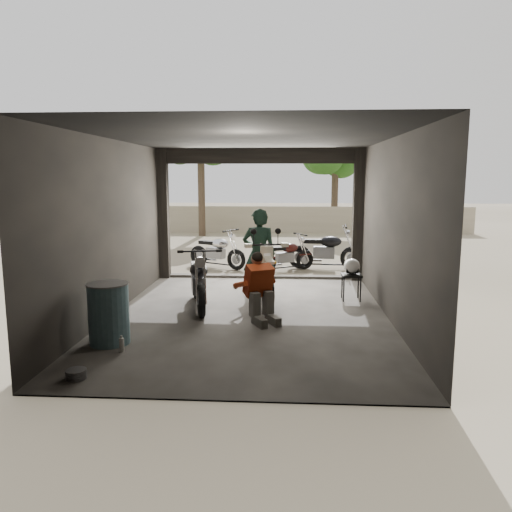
# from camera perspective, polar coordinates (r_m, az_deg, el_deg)

# --- Properties ---
(ground) EXTENTS (80.00, 80.00, 0.00)m
(ground) POSITION_cam_1_polar(r_m,az_deg,el_deg) (9.17, -0.78, -6.95)
(ground) COLOR #7A6D56
(ground) RESTS_ON ground
(garage) EXTENTS (7.00, 7.13, 3.20)m
(garage) POSITION_cam_1_polar(r_m,az_deg,el_deg) (9.44, -0.55, 1.45)
(garage) COLOR #2D2B28
(garage) RESTS_ON ground
(boundary_wall) EXTENTS (18.00, 0.30, 1.20)m
(boundary_wall) POSITION_cam_1_polar(r_m,az_deg,el_deg) (22.88, 1.89, 4.21)
(boundary_wall) COLOR gray
(boundary_wall) RESTS_ON ground
(tree_left) EXTENTS (2.20, 2.20, 5.60)m
(tree_left) POSITION_cam_1_polar(r_m,az_deg,el_deg) (21.65, -6.35, 12.86)
(tree_left) COLOR #382B1E
(tree_left) RESTS_ON ground
(tree_right) EXTENTS (2.20, 2.20, 5.00)m
(tree_right) POSITION_cam_1_polar(r_m,az_deg,el_deg) (22.91, 9.10, 11.52)
(tree_right) COLOR #382B1E
(tree_right) RESTS_ON ground
(main_bike) EXTENTS (1.24, 2.07, 1.29)m
(main_bike) POSITION_cam_1_polar(r_m,az_deg,el_deg) (10.12, 0.51, -1.66)
(main_bike) COLOR beige
(main_bike) RESTS_ON ground
(left_bike) EXTENTS (1.15, 1.93, 1.22)m
(left_bike) POSITION_cam_1_polar(r_m,az_deg,el_deg) (9.68, -6.58, -2.43)
(left_bike) COLOR black
(left_bike) RESTS_ON ground
(outside_bike_a) EXTENTS (1.75, 1.37, 1.10)m
(outside_bike_a) POSITION_cam_1_polar(r_m,az_deg,el_deg) (13.93, -4.48, 0.87)
(outside_bike_a) COLOR black
(outside_bike_a) RESTS_ON ground
(outside_bike_b) EXTENTS (1.59, 1.28, 1.00)m
(outside_bike_b) POSITION_cam_1_polar(r_m,az_deg,el_deg) (13.43, 3.49, 0.36)
(outside_bike_b) COLOR #3E110E
(outside_bike_b) RESTS_ON ground
(outside_bike_c) EXTENTS (1.86, 0.89, 1.22)m
(outside_bike_c) POSITION_cam_1_polar(r_m,az_deg,el_deg) (13.83, 7.99, 0.99)
(outside_bike_c) COLOR black
(outside_bike_c) RESTS_ON ground
(rider) EXTENTS (0.71, 0.48, 1.89)m
(rider) POSITION_cam_1_polar(r_m,az_deg,el_deg) (10.29, 0.36, 0.20)
(rider) COLOR black
(rider) RESTS_ON ground
(mechanic) EXTENTS (0.92, 1.01, 1.19)m
(mechanic) POSITION_cam_1_polar(r_m,az_deg,el_deg) (8.63, 0.64, -3.88)
(mechanic) COLOR #B03D17
(mechanic) RESTS_ON ground
(stool) EXTENTS (0.40, 0.40, 0.56)m
(stool) POSITION_cam_1_polar(r_m,az_deg,el_deg) (10.39, 10.85, -2.46)
(stool) COLOR black
(stool) RESTS_ON ground
(helmet) EXTENTS (0.44, 0.45, 0.32)m
(helmet) POSITION_cam_1_polar(r_m,az_deg,el_deg) (10.37, 10.90, -1.17)
(helmet) COLOR silver
(helmet) RESTS_ON stool
(oil_drum) EXTENTS (0.70, 0.70, 0.94)m
(oil_drum) POSITION_cam_1_polar(r_m,az_deg,el_deg) (7.89, -16.48, -6.43)
(oil_drum) COLOR #3C5B65
(oil_drum) RESTS_ON ground
(sign_post) EXTENTS (0.71, 0.08, 2.13)m
(sign_post) POSITION_cam_1_polar(r_m,az_deg,el_deg) (13.20, 16.64, 3.83)
(sign_post) COLOR black
(sign_post) RESTS_ON ground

